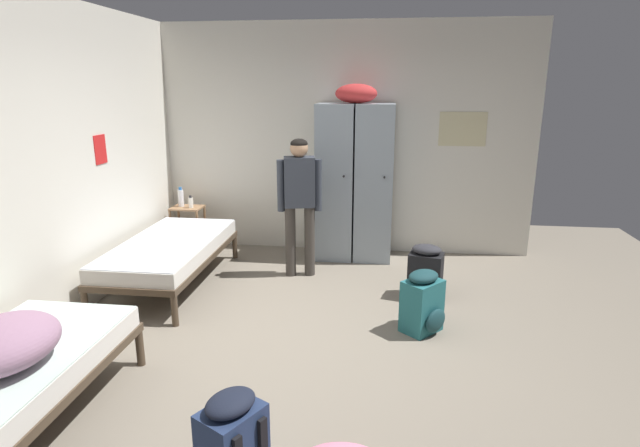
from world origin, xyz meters
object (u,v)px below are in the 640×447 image
object	(u,v)px
locker_bank	(355,179)
shelf_unit	(188,224)
water_bottle	(181,198)
backpack_navy	(231,442)
person_traveler	(300,195)
backpack_black	(425,273)
bed_left_rear	(170,250)
bedding_heap	(4,343)
lotion_bottle	(191,202)
backpack_teal	(423,303)

from	to	relation	value
locker_bank	shelf_unit	xyz separation A→B (m)	(-2.11, -0.02, -0.62)
water_bottle	backpack_navy	xyz separation A→B (m)	(1.79, -3.82, -0.42)
shelf_unit	water_bottle	world-z (taller)	water_bottle
locker_bank	person_traveler	xyz separation A→B (m)	(-0.55, -0.71, -0.06)
backpack_black	bed_left_rear	bearing A→B (deg)	179.84
bedding_heap	locker_bank	bearing A→B (deg)	63.77
locker_bank	bedding_heap	distance (m)	4.05
lotion_bottle	backpack_black	world-z (taller)	lotion_bottle
shelf_unit	backpack_black	bearing A→B (deg)	-21.81
locker_bank	backpack_teal	size ratio (longest dim) A/B	3.76
backpack_teal	lotion_bottle	bearing A→B (deg)	146.09
person_traveler	backpack_black	xyz separation A→B (m)	(1.33, -0.47, -0.65)
water_bottle	lotion_bottle	size ratio (longest dim) A/B	1.58
shelf_unit	backpack_teal	bearing A→B (deg)	-33.81
bed_left_rear	backpack_teal	xyz separation A→B (m)	(2.57, -0.74, -0.12)
locker_bank	shelf_unit	size ratio (longest dim) A/B	3.63
lotion_bottle	bed_left_rear	bearing A→B (deg)	-80.79
locker_bank	bed_left_rear	xyz separation A→B (m)	(-1.86, -1.17, -0.59)
bed_left_rear	person_traveler	distance (m)	1.49
water_bottle	backpack_teal	distance (m)	3.50
backpack_teal	bed_left_rear	bearing A→B (deg)	163.95
bed_left_rear	bedding_heap	bearing A→B (deg)	-88.26
shelf_unit	backpack_navy	size ratio (longest dim) A/B	1.04
water_bottle	backpack_black	bearing A→B (deg)	-21.61
shelf_unit	backpack_black	distance (m)	3.12
bed_left_rear	backpack_teal	size ratio (longest dim) A/B	3.45
person_traveler	backpack_black	bearing A→B (deg)	-19.29
bed_left_rear	lotion_bottle	xyz separation A→B (m)	(-0.18, 1.11, 0.26)
bedding_heap	backpack_teal	bearing A→B (deg)	34.39
locker_bank	shelf_unit	distance (m)	2.20
bed_left_rear	water_bottle	xyz separation A→B (m)	(-0.33, 1.17, 0.30)
locker_bank	person_traveler	size ratio (longest dim) A/B	1.37
lotion_bottle	backpack_navy	bearing A→B (deg)	-66.40
bedding_heap	lotion_bottle	bearing A→B (deg)	94.09
water_bottle	backpack_black	xyz separation A→B (m)	(2.97, -1.18, -0.42)
bedding_heap	water_bottle	size ratio (longest dim) A/B	2.73
shelf_unit	backpack_black	world-z (taller)	shelf_unit
locker_bank	lotion_bottle	bearing A→B (deg)	-178.40
bed_left_rear	backpack_navy	xyz separation A→B (m)	(1.46, -2.65, -0.12)
bedding_heap	person_traveler	xyz separation A→B (m)	(1.24, 2.91, 0.29)
bed_left_rear	backpack_black	distance (m)	2.65
water_bottle	backpack_teal	size ratio (longest dim) A/B	0.45
locker_bank	backpack_black	world-z (taller)	locker_bank
shelf_unit	backpack_teal	world-z (taller)	shelf_unit
bedding_heap	lotion_bottle	size ratio (longest dim) A/B	4.30
backpack_teal	backpack_black	bearing A→B (deg)	84.59
person_traveler	backpack_teal	size ratio (longest dim) A/B	2.76
person_traveler	water_bottle	xyz separation A→B (m)	(-1.64, 0.71, -0.23)
person_traveler	backpack_navy	distance (m)	3.18
locker_bank	bed_left_rear	world-z (taller)	locker_bank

